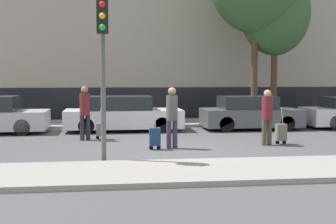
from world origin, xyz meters
name	(u,v)px	position (x,y,z in m)	size (l,w,h in m)	color
ground_plane	(173,148)	(0.00, 0.00, 0.00)	(80.00, 80.00, 0.00)	#4C4C4F
sidewalk_near	(196,171)	(0.00, -3.75, 0.06)	(28.00, 2.50, 0.12)	gray
sidewalk_far	(151,123)	(0.00, 7.00, 0.06)	(28.00, 3.00, 0.12)	gray
parked_car_1	(122,115)	(-1.35, 4.63, 0.65)	(4.59, 1.85, 1.37)	silver
parked_car_2	(250,114)	(3.79, 4.48, 0.64)	(3.93, 1.80, 1.35)	#4C5156
pedestrian_left	(85,109)	(-2.69, 2.09, 1.04)	(0.34, 0.34, 1.82)	#23232D
trolley_left	(101,130)	(-2.16, 2.26, 0.33)	(0.34, 0.29, 1.08)	slate
pedestrian_center	(172,114)	(-0.03, -0.07, 1.05)	(0.34, 0.34, 1.83)	#383347
trolley_center	(155,137)	(-0.56, -0.22, 0.38)	(0.34, 0.29, 1.18)	navy
pedestrian_right	(267,114)	(3.00, 0.20, 0.99)	(0.34, 0.34, 1.74)	#4C4233
trolley_right	(281,132)	(3.53, 0.36, 0.38)	(0.34, 0.29, 1.19)	slate
traffic_light	(103,49)	(-2.04, -2.36, 2.82)	(0.28, 0.47, 3.97)	#515154
bare_tree_down_street	(275,13)	(5.51, 6.45, 4.94)	(3.08, 3.08, 6.73)	#4C3826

